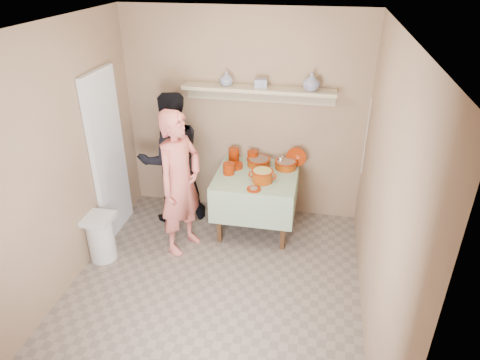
% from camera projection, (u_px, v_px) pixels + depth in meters
% --- Properties ---
extents(ground, '(3.50, 3.50, 0.00)m').
position_uv_depth(ground, '(212.00, 293.00, 4.41)').
color(ground, '#74655B').
rests_on(ground, ground).
extents(tile_panel, '(0.06, 0.70, 2.00)m').
position_uv_depth(tile_panel, '(108.00, 156.00, 5.00)').
color(tile_panel, silver).
rests_on(tile_panel, ground).
extents(plate_stack_a, '(0.14, 0.14, 0.18)m').
position_uv_depth(plate_stack_a, '(234.00, 155.00, 5.38)').
color(plate_stack_a, maroon).
rests_on(plate_stack_a, serving_table).
extents(plate_stack_b, '(0.13, 0.13, 0.16)m').
position_uv_depth(plate_stack_b, '(253.00, 157.00, 5.35)').
color(plate_stack_b, maroon).
rests_on(plate_stack_b, serving_table).
extents(bowl_stack, '(0.14, 0.14, 0.14)m').
position_uv_depth(bowl_stack, '(229.00, 169.00, 5.09)').
color(bowl_stack, maroon).
rests_on(bowl_stack, serving_table).
extents(empty_bowl, '(0.18, 0.18, 0.05)m').
position_uv_depth(empty_bowl, '(235.00, 166.00, 5.26)').
color(empty_bowl, maroon).
rests_on(empty_bowl, serving_table).
extents(propped_lid, '(0.25, 0.06, 0.25)m').
position_uv_depth(propped_lid, '(296.00, 157.00, 5.26)').
color(propped_lid, maroon).
rests_on(propped_lid, serving_table).
extents(vase_right, '(0.25, 0.25, 0.20)m').
position_uv_depth(vase_right, '(312.00, 82.00, 4.81)').
color(vase_right, navy).
rests_on(vase_right, wall_shelf).
extents(vase_left, '(0.22, 0.22, 0.17)m').
position_uv_depth(vase_left, '(227.00, 78.00, 4.99)').
color(vase_left, navy).
rests_on(vase_left, wall_shelf).
extents(ceramic_box, '(0.16, 0.13, 0.10)m').
position_uv_depth(ceramic_box, '(260.00, 83.00, 4.93)').
color(ceramic_box, navy).
rests_on(ceramic_box, wall_shelf).
extents(person_cook, '(0.62, 0.73, 1.70)m').
position_uv_depth(person_cook, '(180.00, 183.00, 4.73)').
color(person_cook, '#CB6057').
rests_on(person_cook, ground).
extents(person_helper, '(1.04, 0.99, 1.70)m').
position_uv_depth(person_helper, '(172.00, 159.00, 5.29)').
color(person_helper, black).
rests_on(person_helper, ground).
extents(room_shell, '(3.04, 3.54, 2.62)m').
position_uv_depth(room_shell, '(206.00, 151.00, 3.65)').
color(room_shell, '#96775C').
rests_on(room_shell, ground).
extents(serving_table, '(0.97, 0.97, 0.76)m').
position_uv_depth(serving_table, '(256.00, 183.00, 5.17)').
color(serving_table, '#4C2D16').
rests_on(serving_table, ground).
extents(cazuela_meat_a, '(0.30, 0.30, 0.10)m').
position_uv_depth(cazuela_meat_a, '(259.00, 161.00, 5.29)').
color(cazuela_meat_a, maroon).
rests_on(cazuela_meat_a, serving_table).
extents(cazuela_meat_b, '(0.28, 0.28, 0.10)m').
position_uv_depth(cazuela_meat_b, '(286.00, 164.00, 5.23)').
color(cazuela_meat_b, maroon).
rests_on(cazuela_meat_b, serving_table).
extents(ladle, '(0.08, 0.26, 0.19)m').
position_uv_depth(ladle, '(281.00, 160.00, 5.22)').
color(ladle, silver).
rests_on(ladle, cazuela_meat_b).
extents(cazuela_rice, '(0.33, 0.25, 0.14)m').
position_uv_depth(cazuela_rice, '(262.00, 175.00, 4.92)').
color(cazuela_rice, maroon).
rests_on(cazuela_rice, serving_table).
extents(front_plate, '(0.16, 0.16, 0.03)m').
position_uv_depth(front_plate, '(254.00, 189.00, 4.77)').
color(front_plate, maroon).
rests_on(front_plate, serving_table).
extents(wall_shelf, '(1.80, 0.25, 0.21)m').
position_uv_depth(wall_shelf, '(259.00, 91.00, 5.02)').
color(wall_shelf, tan).
rests_on(wall_shelf, room_shell).
extents(trash_bin, '(0.32, 0.32, 0.56)m').
position_uv_depth(trash_bin, '(101.00, 237.00, 4.80)').
color(trash_bin, silver).
rests_on(trash_bin, ground).
extents(electrical_cord, '(0.01, 0.05, 0.90)m').
position_uv_depth(electrical_cord, '(366.00, 137.00, 4.85)').
color(electrical_cord, silver).
rests_on(electrical_cord, wall_shelf).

